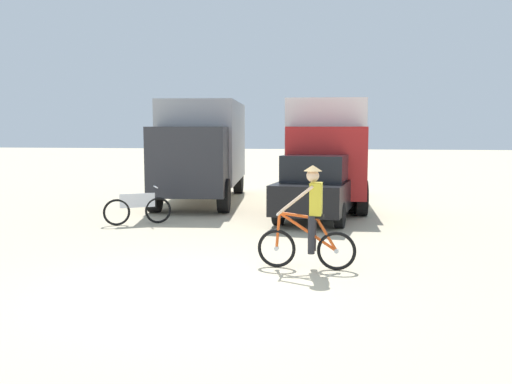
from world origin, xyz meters
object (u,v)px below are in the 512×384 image
(box_truck_white_box, at_px, (325,146))
(cyclist_orange_shirt, at_px, (310,221))
(box_truck_grey_hauler, at_px, (203,146))
(sedan_parked, at_px, (318,187))
(bicycle_spare, at_px, (138,209))

(box_truck_white_box, height_order, cyclist_orange_shirt, box_truck_white_box)
(box_truck_grey_hauler, relative_size, box_truck_white_box, 1.02)
(box_truck_white_box, bearing_deg, sedan_parked, -91.39)
(box_truck_grey_hauler, xyz_separation_m, box_truck_white_box, (4.10, 0.07, 0.00))
(box_truck_white_box, relative_size, cyclist_orange_shirt, 3.75)
(sedan_parked, bearing_deg, bicycle_spare, -161.09)
(box_truck_grey_hauler, distance_m, sedan_parked, 5.35)
(box_truck_white_box, relative_size, bicycle_spare, 4.40)
(sedan_parked, bearing_deg, box_truck_white_box, 88.61)
(box_truck_grey_hauler, height_order, box_truck_white_box, same)
(box_truck_grey_hauler, relative_size, bicycle_spare, 4.47)
(sedan_parked, height_order, bicycle_spare, sedan_parked)
(cyclist_orange_shirt, bearing_deg, box_truck_grey_hauler, 114.48)
(sedan_parked, bearing_deg, cyclist_orange_shirt, -89.50)
(sedan_parked, xyz_separation_m, bicycle_spare, (-4.53, -1.55, -0.48))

